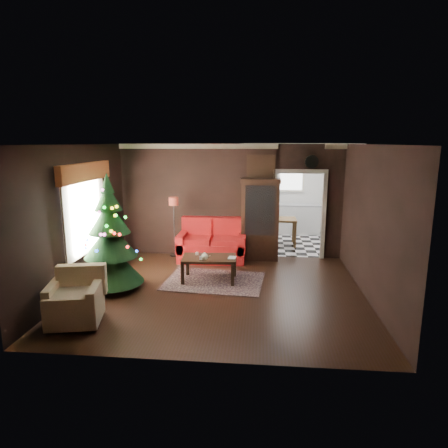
# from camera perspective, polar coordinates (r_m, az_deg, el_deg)

# --- Properties ---
(floor) EXTENTS (5.50, 5.50, 0.00)m
(floor) POSITION_cam_1_polar(r_m,az_deg,el_deg) (7.73, -0.64, -9.75)
(floor) COLOR black
(floor) RESTS_ON ground
(ceiling) EXTENTS (5.50, 5.50, 0.00)m
(ceiling) POSITION_cam_1_polar(r_m,az_deg,el_deg) (7.19, -0.70, 11.48)
(ceiling) COLOR white
(ceiling) RESTS_ON ground
(wall_back) EXTENTS (5.50, 0.00, 5.50)m
(wall_back) POSITION_cam_1_polar(r_m,az_deg,el_deg) (9.79, 0.89, 3.34)
(wall_back) COLOR black
(wall_back) RESTS_ON ground
(wall_front) EXTENTS (5.50, 0.00, 5.50)m
(wall_front) POSITION_cam_1_polar(r_m,az_deg,el_deg) (4.93, -3.78, -5.22)
(wall_front) COLOR black
(wall_front) RESTS_ON ground
(wall_left) EXTENTS (0.00, 5.50, 5.50)m
(wall_left) POSITION_cam_1_polar(r_m,az_deg,el_deg) (8.10, -20.40, 0.81)
(wall_left) COLOR black
(wall_left) RESTS_ON ground
(wall_right) EXTENTS (0.00, 5.50, 5.50)m
(wall_right) POSITION_cam_1_polar(r_m,az_deg,el_deg) (7.56, 20.54, 0.06)
(wall_right) COLOR black
(wall_right) RESTS_ON ground
(doorway) EXTENTS (1.10, 0.10, 2.10)m
(doorway) POSITION_cam_1_polar(r_m,az_deg,el_deg) (9.86, 10.78, 1.13)
(doorway) COLOR silver
(doorway) RESTS_ON ground
(left_window) EXTENTS (0.05, 1.60, 1.40)m
(left_window) POSITION_cam_1_polar(r_m,az_deg,el_deg) (8.25, -19.58, 1.41)
(left_window) COLOR white
(left_window) RESTS_ON wall_left
(valance) EXTENTS (0.12, 2.10, 0.35)m
(valance) POSITION_cam_1_polar(r_m,az_deg,el_deg) (8.12, -19.47, 7.11)
(valance) COLOR #A34F2A
(valance) RESTS_ON wall_left
(kitchen_floor) EXTENTS (3.00, 3.00, 0.00)m
(kitchen_floor) POSITION_cam_1_polar(r_m,az_deg,el_deg) (11.54, 9.92, -2.61)
(kitchen_floor) COLOR silver
(kitchen_floor) RESTS_ON ground
(kitchen_window) EXTENTS (0.70, 0.06, 0.70)m
(kitchen_window) POSITION_cam_1_polar(r_m,az_deg,el_deg) (12.69, 9.71, 6.49)
(kitchen_window) COLOR white
(kitchen_window) RESTS_ON ground
(rug) EXTENTS (2.11, 1.62, 0.01)m
(rug) POSITION_cam_1_polar(r_m,az_deg,el_deg) (8.26, -1.40, -8.27)
(rug) COLOR #392E34
(rug) RESTS_ON ground
(loveseat) EXTENTS (1.70, 0.90, 1.00)m
(loveseat) POSITION_cam_1_polar(r_m,az_deg,el_deg) (9.57, -1.73, -2.36)
(loveseat) COLOR maroon
(loveseat) RESTS_ON ground
(curio_cabinet) EXTENTS (0.90, 0.45, 1.90)m
(curio_cabinet) POSITION_cam_1_polar(r_m,az_deg,el_deg) (9.61, 5.24, 0.41)
(curio_cabinet) COLOR black
(curio_cabinet) RESTS_ON ground
(floor_lamp) EXTENTS (0.30, 0.30, 1.44)m
(floor_lamp) POSITION_cam_1_polar(r_m,az_deg,el_deg) (9.57, -7.24, -0.41)
(floor_lamp) COLOR black
(floor_lamp) RESTS_ON ground
(christmas_tree) EXTENTS (1.42, 1.42, 2.31)m
(christmas_tree) POSITION_cam_1_polar(r_m,az_deg,el_deg) (7.86, -16.19, -1.84)
(christmas_tree) COLOR black
(christmas_tree) RESTS_ON ground
(armchair) EXTENTS (0.98, 0.98, 0.84)m
(armchair) POSITION_cam_1_polar(r_m,az_deg,el_deg) (6.72, -20.89, -9.75)
(armchair) COLOR #BBAF8E
(armchair) RESTS_ON ground
(coffee_table) EXTENTS (1.15, 0.74, 0.50)m
(coffee_table) POSITION_cam_1_polar(r_m,az_deg,el_deg) (8.23, -2.14, -6.48)
(coffee_table) COLOR black
(coffee_table) RESTS_ON rug
(teapot) EXTENTS (0.20, 0.20, 0.15)m
(teapot) POSITION_cam_1_polar(r_m,az_deg,el_deg) (7.94, -2.84, -4.71)
(teapot) COLOR beige
(teapot) RESTS_ON coffee_table
(cup_a) EXTENTS (0.08, 0.08, 0.05)m
(cup_a) POSITION_cam_1_polar(r_m,az_deg,el_deg) (8.33, -3.95, -4.29)
(cup_a) COLOR white
(cup_a) RESTS_ON coffee_table
(cup_b) EXTENTS (0.08, 0.08, 0.07)m
(cup_b) POSITION_cam_1_polar(r_m,az_deg,el_deg) (8.00, -3.31, -4.92)
(cup_b) COLOR white
(cup_b) RESTS_ON coffee_table
(book) EXTENTS (0.15, 0.03, 0.21)m
(book) POSITION_cam_1_polar(r_m,az_deg,el_deg) (8.07, 0.65, -4.21)
(book) COLOR #84775A
(book) RESTS_ON coffee_table
(wall_clock) EXTENTS (0.32, 0.32, 0.06)m
(wall_clock) POSITION_cam_1_polar(r_m,az_deg,el_deg) (9.68, 12.61, 8.80)
(wall_clock) COLOR white
(wall_clock) RESTS_ON wall_back
(painting) EXTENTS (0.62, 0.05, 0.52)m
(painting) POSITION_cam_1_polar(r_m,az_deg,el_deg) (9.62, 5.39, 8.24)
(painting) COLOR tan
(painting) RESTS_ON wall_back
(kitchen_counter) EXTENTS (1.80, 0.60, 0.90)m
(kitchen_counter) POSITION_cam_1_polar(r_m,az_deg,el_deg) (12.61, 9.59, 0.72)
(kitchen_counter) COLOR silver
(kitchen_counter) RESTS_ON ground
(kitchen_table) EXTENTS (0.70, 0.70, 0.75)m
(kitchen_table) POSITION_cam_1_polar(r_m,az_deg,el_deg) (11.14, 8.57, -1.10)
(kitchen_table) COLOR brown
(kitchen_table) RESTS_ON ground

